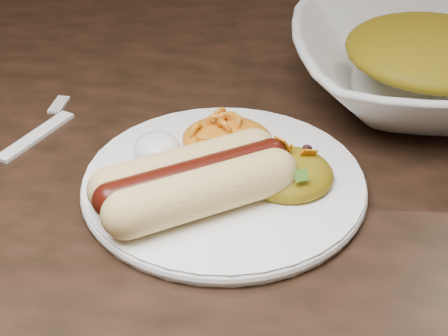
# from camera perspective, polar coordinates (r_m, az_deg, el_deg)

# --- Properties ---
(table) EXTENTS (1.60, 0.90, 0.75)m
(table) POSITION_cam_1_polar(r_m,az_deg,el_deg) (0.81, -6.86, -0.22)
(table) COLOR #341C13
(table) RESTS_ON floor
(plate) EXTENTS (0.30, 0.30, 0.01)m
(plate) POSITION_cam_1_polar(r_m,az_deg,el_deg) (0.61, 0.00, -1.27)
(plate) COLOR white
(plate) RESTS_ON table
(hotdog) EXTENTS (0.14, 0.14, 0.04)m
(hotdog) POSITION_cam_1_polar(r_m,az_deg,el_deg) (0.57, -2.48, -0.98)
(hotdog) COLOR #EEC585
(hotdog) RESTS_ON plate
(mac_and_cheese) EXTENTS (0.10, 0.09, 0.03)m
(mac_and_cheese) POSITION_cam_1_polar(r_m,az_deg,el_deg) (0.65, 0.26, 3.36)
(mac_and_cheese) COLOR #FFA520
(mac_and_cheese) RESTS_ON plate
(sour_cream) EXTENTS (0.06, 0.06, 0.03)m
(sour_cream) POSITION_cam_1_polar(r_m,az_deg,el_deg) (0.64, -5.62, 2.07)
(sour_cream) COLOR white
(sour_cream) RESTS_ON plate
(taco_salad) EXTENTS (0.08, 0.08, 0.04)m
(taco_salad) POSITION_cam_1_polar(r_m,az_deg,el_deg) (0.60, 5.28, 0.13)
(taco_salad) COLOR #C26802
(taco_salad) RESTS_ON plate
(fork) EXTENTS (0.08, 0.16, 0.00)m
(fork) POSITION_cam_1_polar(r_m,az_deg,el_deg) (0.71, -15.35, 2.60)
(fork) COLOR white
(fork) RESTS_ON table
(serving_bowl) EXTENTS (0.34, 0.34, 0.07)m
(serving_bowl) POSITION_cam_1_polar(r_m,az_deg,el_deg) (0.78, 16.72, 8.12)
(serving_bowl) COLOR white
(serving_bowl) RESTS_ON table
(bowl_filling) EXTENTS (0.24, 0.24, 0.05)m
(bowl_filling) POSITION_cam_1_polar(r_m,az_deg,el_deg) (0.77, 16.88, 9.00)
(bowl_filling) COLOR #C26802
(bowl_filling) RESTS_ON serving_bowl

